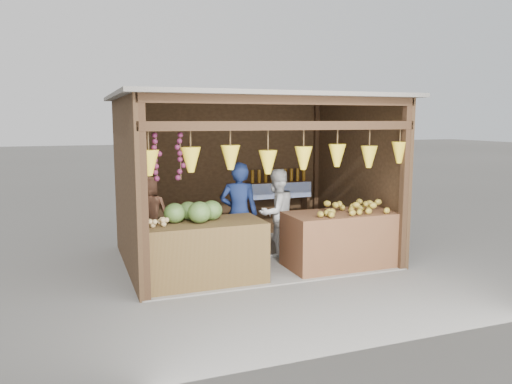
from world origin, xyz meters
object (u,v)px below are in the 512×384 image
at_px(counter_right, 341,240).
at_px(vendor_seated, 150,213).
at_px(counter_left, 202,252).
at_px(man_standing, 239,214).
at_px(woman_standing, 276,213).

xyz_separation_m(counter_right, vendor_seated, (-2.76, 1.12, 0.41)).
distance_m(counter_left, vendor_seated, 1.30).
xyz_separation_m(man_standing, woman_standing, (0.77, 0.32, -0.08)).
relative_size(counter_left, woman_standing, 1.18).
bearing_deg(woman_standing, vendor_seated, -25.16).
bearing_deg(woman_standing, counter_left, 11.26).
relative_size(counter_right, man_standing, 1.06).
xyz_separation_m(counter_left, man_standing, (0.76, 0.61, 0.38)).
height_order(counter_left, man_standing, man_standing).
xyz_separation_m(counter_right, man_standing, (-1.47, 0.62, 0.39)).
relative_size(woman_standing, vendor_seated, 1.29).
distance_m(man_standing, woman_standing, 0.84).
relative_size(counter_left, counter_right, 1.00).
bearing_deg(vendor_seated, woman_standing, -165.26).
xyz_separation_m(counter_left, woman_standing, (1.53, 0.93, 0.30)).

